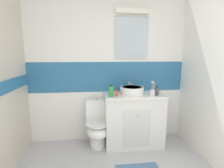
% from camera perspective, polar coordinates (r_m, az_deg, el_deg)
% --- Properties ---
extents(wall_back_tiled, '(3.20, 0.20, 2.50)m').
position_cam_1_polar(wall_back_tiled, '(2.87, -1.41, 5.72)').
color(wall_back_tiled, white).
rests_on(wall_back_tiled, ground_plane).
extents(vanity_cabinet, '(0.94, 0.51, 0.85)m').
position_cam_1_polar(vanity_cabinet, '(2.84, 7.21, -11.76)').
color(vanity_cabinet, silver).
rests_on(vanity_cabinet, ground_plane).
extents(sink_basin, '(0.38, 0.42, 0.17)m').
position_cam_1_polar(sink_basin, '(2.71, 6.70, -2.06)').
color(sink_basin, white).
rests_on(sink_basin, vanity_cabinet).
extents(toilet, '(0.37, 0.50, 0.76)m').
position_cam_1_polar(toilet, '(2.79, -4.96, -13.72)').
color(toilet, white).
rests_on(toilet, ground_plane).
extents(toothbrush_cup, '(0.07, 0.07, 0.23)m').
position_cam_1_polar(toothbrush_cup, '(2.64, 13.53, -2.69)').
color(toothbrush_cup, white).
rests_on(toothbrush_cup, vanity_cabinet).
extents(soap_dispenser, '(0.06, 0.06, 0.15)m').
position_cam_1_polar(soap_dispenser, '(2.68, 14.96, -2.54)').
color(soap_dispenser, '#4C4C51').
rests_on(soap_dispenser, vanity_cabinet).
extents(perfume_flask_small, '(0.04, 0.03, 0.12)m').
position_cam_1_polar(perfume_flask_small, '(2.52, 1.57, -2.98)').
color(perfume_flask_small, '#D84C33').
rests_on(perfume_flask_small, vanity_cabinet).
extents(mouthwash_bottle, '(0.07, 0.07, 0.18)m').
position_cam_1_polar(mouthwash_bottle, '(2.51, -0.37, -2.40)').
color(mouthwash_bottle, green).
rests_on(mouthwash_bottle, vanity_cabinet).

